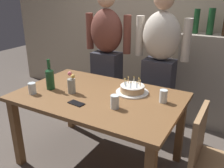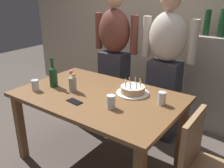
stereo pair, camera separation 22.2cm
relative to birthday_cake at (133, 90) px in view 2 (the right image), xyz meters
The scene contains 14 objects.
ground_plane 0.84m from the birthday_cake, 140.67° to the right, with size 10.00×10.00×0.00m, color #564C44.
back_wall 1.47m from the birthday_cake, 100.37° to the left, with size 5.20×0.10×2.60m, color tan.
dining_table 0.34m from the birthday_cake, 140.67° to the right, with size 1.50×0.96×0.74m.
birthday_cake is the anchor object (origin of this frame).
water_glass_near 0.36m from the birthday_cake, 88.22° to the right, with size 0.07×0.07×0.11m, color silver.
water_glass_far 0.92m from the birthday_cake, 149.23° to the right, with size 0.07×0.07×0.11m, color silver.
water_glass_side 0.32m from the birthday_cake, 10.06° to the right, with size 0.07×0.07×0.11m, color silver.
wine_bottle 0.79m from the birthday_cake, 157.73° to the right, with size 0.08×0.08×0.29m.
cell_phone 0.55m from the birthday_cake, 124.85° to the right, with size 0.14×0.07×0.01m, color black.
flower_vase 0.56m from the birthday_cake, 150.44° to the right, with size 0.08×0.07×0.20m.
person_man_bearded 0.88m from the birthday_cake, 136.44° to the left, with size 0.61×0.27×1.66m.
person_woman_cardigan 0.61m from the birthday_cake, 85.35° to the left, with size 0.61×0.27×1.66m.
dining_chair 0.88m from the birthday_cake, 23.07° to the right, with size 0.42×0.42×0.87m.
shelf_cabinet 1.26m from the birthday_cake, 64.90° to the left, with size 0.76×0.30×1.45m.
Camera 2 is at (1.30, -1.61, 1.64)m, focal length 39.29 mm.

